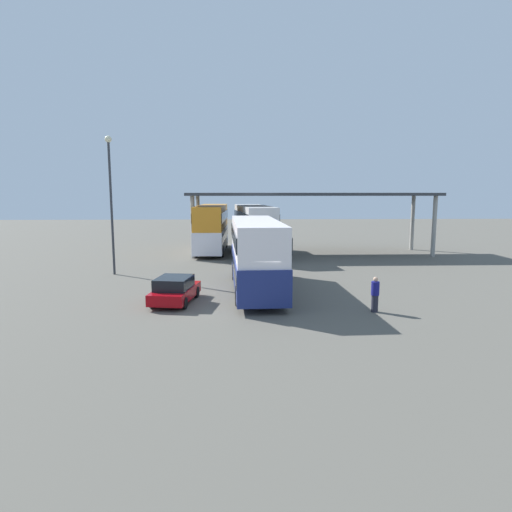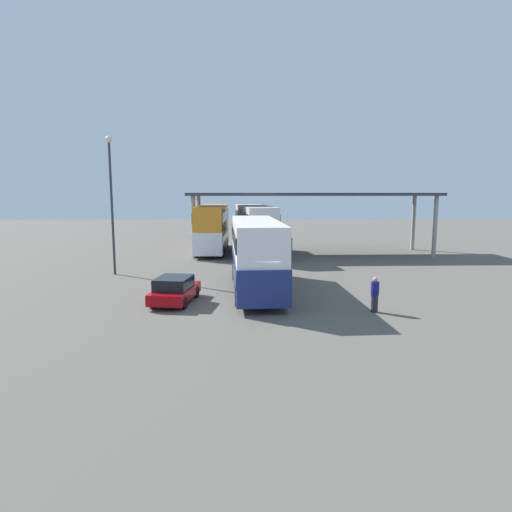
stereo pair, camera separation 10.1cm
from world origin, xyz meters
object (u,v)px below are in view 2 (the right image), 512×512
Objects in this scene: double_decker_mid_row at (255,228)px; lamppost_tall at (111,190)px; pedestrian_waiting at (375,295)px; double_decker_near_canopy at (213,227)px; double_decker_main at (256,252)px; parked_hatchback at (175,290)px.

lamppost_tall reaches higher than double_decker_mid_row.
lamppost_tall reaches higher than pedestrian_waiting.
double_decker_mid_row is (3.90, -2.17, 0.01)m from double_decker_near_canopy.
double_decker_main is at bearing -29.55° from lamppost_tall.
double_decker_main is at bearing 171.92° from double_decker_mid_row.
double_decker_main reaches higher than pedestrian_waiting.
double_decker_near_canopy reaches higher than pedestrian_waiting.
double_decker_main is 16.91m from double_decker_near_canopy.
parked_hatchback is at bearing 179.16° from double_decker_near_canopy.
lamppost_tall is 18.61m from pedestrian_waiting.
lamppost_tall is at bearing 153.06° from double_decker_near_canopy.
pedestrian_waiting reaches higher than parked_hatchback.
double_decker_main reaches higher than parked_hatchback.
lamppost_tall is at bearing 42.31° from parked_hatchback.
double_decker_near_canopy is 0.98× the size of double_decker_mid_row.
double_decker_main is at bearing -49.21° from parked_hatchback.
double_decker_mid_row reaches higher than pedestrian_waiting.
lamppost_tall is 5.52× the size of pedestrian_waiting.
pedestrian_waiting is (9.60, -2.07, 0.16)m from parked_hatchback.
double_decker_near_canopy is 6.39× the size of pedestrian_waiting.
double_decker_near_canopy is 13.08m from lamppost_tall.
double_decker_near_canopy is (-3.50, 16.54, 0.18)m from double_decker_main.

